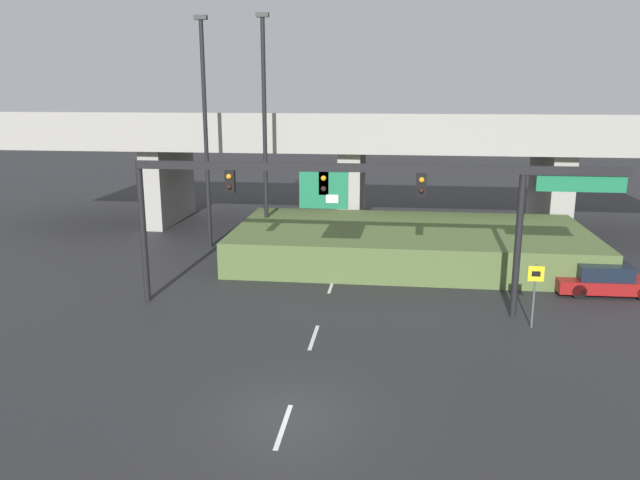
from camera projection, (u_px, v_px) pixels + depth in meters
name	position (u px, v px, depth m)	size (l,w,h in m)	color
ground_plane	(288.00, 413.00, 17.99)	(160.00, 160.00, 0.00)	#262628
lane_markings	(331.00, 285.00, 29.57)	(0.14, 27.94, 0.01)	silver
signal_gantry	(360.00, 190.00, 25.18)	(19.75, 0.44, 6.16)	black
speed_limit_sign	(535.00, 287.00, 23.95)	(0.60, 0.11, 2.56)	#4C4C4C
highway_light_pole_near	(205.00, 129.00, 35.20)	(0.70, 0.36, 12.96)	black
highway_light_pole_far	(265.00, 128.00, 35.01)	(0.70, 0.36, 13.08)	black
overpass_bridge	(353.00, 147.00, 41.14)	(45.24, 8.57, 7.66)	gray
grass_embankment	(410.00, 244.00, 33.72)	(18.71, 9.42, 1.80)	#4C6033
parked_sedan_near_right	(605.00, 280.00, 28.27)	(4.51, 1.85, 1.41)	maroon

